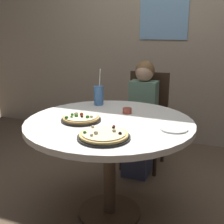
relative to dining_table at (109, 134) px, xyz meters
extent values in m
plane|color=brown|center=(0.00, 0.00, -0.65)|extent=(8.00, 8.00, 0.00)
cube|color=tan|center=(0.00, 1.77, 0.80)|extent=(5.20, 0.12, 2.90)
cube|color=#8CBFE5|center=(-0.03, 1.70, 0.91)|extent=(0.56, 0.02, 0.63)
cylinder|color=silver|center=(0.00, 0.00, 0.08)|extent=(1.19, 1.19, 0.04)
cylinder|color=#4C3826|center=(0.00, 0.00, -0.28)|extent=(0.09, 0.09, 0.69)
cylinder|color=#4C3826|center=(0.00, 0.00, -0.64)|extent=(0.48, 0.48, 0.02)
cube|color=#382619|center=(0.00, 0.88, -0.22)|extent=(0.40, 0.40, 0.04)
cube|color=#382619|center=(0.00, 1.06, 0.04)|extent=(0.40, 0.04, 0.52)
cylinder|color=#382619|center=(-0.17, 0.71, -0.44)|extent=(0.04, 0.04, 0.41)
cylinder|color=#382619|center=(0.17, 0.72, -0.44)|extent=(0.04, 0.04, 0.41)
cylinder|color=#382619|center=(-0.17, 1.05, -0.44)|extent=(0.04, 0.04, 0.41)
cylinder|color=#382619|center=(0.17, 1.06, -0.44)|extent=(0.04, 0.04, 0.41)
cube|color=#3F4766|center=(0.00, 0.72, -0.42)|extent=(0.24, 0.32, 0.45)
cube|color=slate|center=(0.00, 0.86, 0.02)|extent=(0.26, 0.16, 0.44)
sphere|color=tan|center=(0.00, 0.86, 0.32)|extent=(0.17, 0.17, 0.17)
sphere|color=brown|center=(0.00, 0.88, 0.34)|extent=(0.18, 0.18, 0.18)
cylinder|color=black|center=(0.10, -0.33, 0.11)|extent=(0.32, 0.32, 0.01)
cylinder|color=#D8B266|center=(0.10, -0.33, 0.12)|extent=(0.29, 0.29, 0.02)
cylinder|color=beige|center=(0.10, -0.33, 0.13)|extent=(0.26, 0.26, 0.01)
sphere|color=beige|center=(0.15, -0.29, 0.14)|extent=(0.02, 0.02, 0.02)
sphere|color=beige|center=(0.06, -0.40, 0.14)|extent=(0.02, 0.02, 0.02)
sphere|color=black|center=(0.20, -0.31, 0.14)|extent=(0.02, 0.02, 0.02)
sphere|color=#B2231E|center=(0.12, -0.21, 0.14)|extent=(0.02, 0.02, 0.02)
sphere|color=black|center=(0.12, -0.23, 0.14)|extent=(0.02, 0.02, 0.02)
sphere|color=beige|center=(0.07, -0.36, 0.14)|extent=(0.03, 0.03, 0.03)
sphere|color=#387F33|center=(0.00, -0.38, 0.14)|extent=(0.02, 0.02, 0.02)
sphere|color=beige|center=(0.00, -0.27, 0.14)|extent=(0.02, 0.02, 0.02)
cylinder|color=black|center=(-0.18, -0.07, 0.11)|extent=(0.28, 0.28, 0.01)
cylinder|color=tan|center=(-0.18, -0.07, 0.12)|extent=(0.26, 0.26, 0.02)
cylinder|color=beige|center=(-0.18, -0.07, 0.13)|extent=(0.23, 0.23, 0.01)
sphere|color=black|center=(-0.17, -0.10, 0.14)|extent=(0.02, 0.02, 0.02)
sphere|color=#387F33|center=(-0.21, -0.10, 0.14)|extent=(0.03, 0.03, 0.03)
sphere|color=#B2231E|center=(-0.19, -0.05, 0.14)|extent=(0.03, 0.03, 0.03)
sphere|color=#387F33|center=(-0.25, -0.08, 0.14)|extent=(0.02, 0.02, 0.02)
sphere|color=beige|center=(-0.10, -0.07, 0.14)|extent=(0.02, 0.02, 0.02)
sphere|color=#387F33|center=(-0.23, -0.13, 0.14)|extent=(0.02, 0.02, 0.02)
sphere|color=#387F33|center=(-0.12, -0.09, 0.14)|extent=(0.03, 0.03, 0.03)
sphere|color=#387F33|center=(-0.25, -0.16, 0.14)|extent=(0.02, 0.02, 0.02)
sphere|color=beige|center=(-0.23, -0.06, 0.14)|extent=(0.03, 0.03, 0.03)
cylinder|color=#3F72B2|center=(-0.25, 0.38, 0.18)|extent=(0.08, 0.08, 0.16)
cylinder|color=white|center=(-0.24, 0.38, 0.30)|extent=(0.03, 0.03, 0.22)
cylinder|color=brown|center=(0.05, 0.23, 0.12)|extent=(0.07, 0.07, 0.04)
cylinder|color=white|center=(0.46, -0.02, 0.11)|extent=(0.18, 0.18, 0.01)
camera|label=1|loc=(0.77, -1.83, 0.73)|focal=47.45mm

